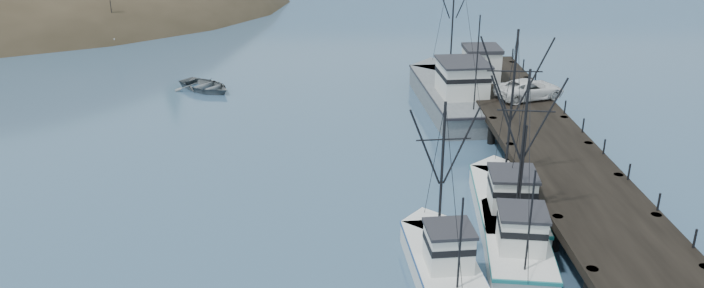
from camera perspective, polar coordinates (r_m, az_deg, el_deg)
name	(u,v)px	position (r m, az deg, el deg)	size (l,w,h in m)	color
pier	(549,148)	(46.87, 16.05, -0.29)	(6.00, 44.00, 2.00)	black
moored_sailboats	(60,31)	(91.34, -23.12, 8.67)	(16.55, 14.94, 6.35)	white
trawler_near	(516,241)	(36.94, 13.46, -7.81)	(4.36, 9.86, 10.13)	white
trawler_mid	(441,259)	(34.67, 7.42, -9.48)	(3.51, 8.89, 9.12)	white
trawler_far	(506,201)	(40.96, 12.66, -4.61)	(4.34, 10.76, 11.03)	white
work_vessel	(454,93)	(58.21, 8.45, 4.24)	(6.13, 17.18, 14.11)	slate
pier_shed	(481,63)	(59.41, 10.70, 6.67)	(3.00, 3.20, 2.80)	silver
pickup_truck	(530,89)	(55.24, 14.55, 4.45)	(2.52, 5.47, 1.52)	silver
motorboat	(206,90)	(63.68, -12.06, 4.39)	(4.04, 5.66, 1.17)	slate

